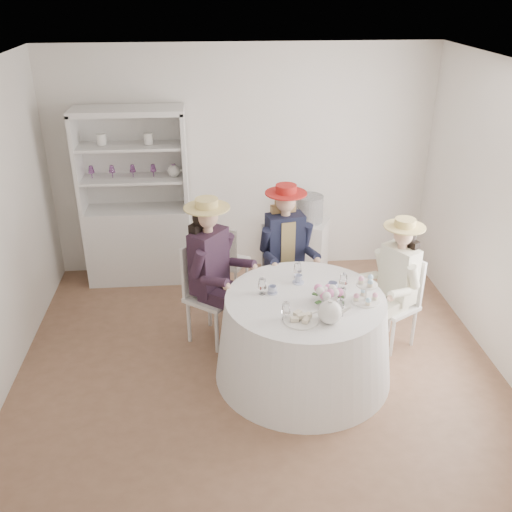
{
  "coord_description": "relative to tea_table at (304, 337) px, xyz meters",
  "views": [
    {
      "loc": [
        -0.39,
        -4.52,
        3.33
      ],
      "look_at": [
        0.0,
        0.1,
        1.05
      ],
      "focal_mm": 40.0,
      "sensor_mm": 36.0,
      "label": 1
    }
  ],
  "objects": [
    {
      "name": "table_teapot",
      "position": [
        0.13,
        -0.39,
        0.5
      ],
      "size": [
        0.28,
        0.2,
        0.21
      ],
      "rotation": [
        0.0,
        0.0,
        -0.41
      ],
      "color": "white",
      "rests_on": "tea_table"
    },
    {
      "name": "wall_front",
      "position": [
        -0.4,
        -1.72,
        0.95
      ],
      "size": [
        4.5,
        0.0,
        4.5
      ],
      "primitive_type": "plane",
      "rotation": [
        -1.57,
        0.0,
        0.0
      ],
      "color": "white",
      "rests_on": "ground"
    },
    {
      "name": "ceiling",
      "position": [
        -0.4,
        0.28,
        2.3
      ],
      "size": [
        4.5,
        4.5,
        0.0
      ],
      "primitive_type": "plane",
      "rotation": [
        3.14,
        0.0,
        0.0
      ],
      "color": "white",
      "rests_on": "wall_back"
    },
    {
      "name": "teacup_a",
      "position": [
        -0.28,
        0.11,
        0.44
      ],
      "size": [
        0.09,
        0.09,
        0.06
      ],
      "primitive_type": "imported",
      "rotation": [
        0.0,
        0.0,
        -0.11
      ],
      "color": "white",
      "rests_on": "tea_table"
    },
    {
      "name": "tea_table",
      "position": [
        0.0,
        0.0,
        0.0
      ],
      "size": [
        1.61,
        1.61,
        0.81
      ],
      "rotation": [
        0.0,
        0.0,
        0.1
      ],
      "color": "white",
      "rests_on": "ground"
    },
    {
      "name": "flower_arrangement",
      "position": [
        0.17,
        -0.1,
        0.5
      ],
      "size": [
        0.2,
        0.19,
        0.07
      ],
      "rotation": [
        0.0,
        0.0,
        -0.28
      ],
      "color": "pink",
      "rests_on": "tea_table"
    },
    {
      "name": "hatbox",
      "position": [
        0.38,
        2.03,
        0.43
      ],
      "size": [
        0.42,
        0.42,
        0.32
      ],
      "primitive_type": "cylinder",
      "rotation": [
        0.0,
        0.0,
        0.38
      ],
      "color": "black",
      "rests_on": "side_table"
    },
    {
      "name": "cupcake_stand",
      "position": [
        0.51,
        -0.1,
        0.49
      ],
      "size": [
        0.25,
        0.25,
        0.23
      ],
      "rotation": [
        0.0,
        0.0,
        -0.26
      ],
      "color": "white",
      "rests_on": "tea_table"
    },
    {
      "name": "teacup_c",
      "position": [
        0.26,
        0.1,
        0.45
      ],
      "size": [
        0.1,
        0.1,
        0.08
      ],
      "primitive_type": "imported",
      "rotation": [
        0.0,
        0.0,
        0.07
      ],
      "color": "white",
      "rests_on": "tea_table"
    },
    {
      "name": "wall_right",
      "position": [
        1.85,
        0.28,
        0.95
      ],
      "size": [
        0.0,
        4.5,
        4.5
      ],
      "primitive_type": "plane",
      "rotation": [
        1.57,
        0.0,
        -1.57
      ],
      "color": "white",
      "rests_on": "ground"
    },
    {
      "name": "guest_left",
      "position": [
        -0.81,
        0.64,
        0.45
      ],
      "size": [
        0.65,
        0.62,
        1.51
      ],
      "rotation": [
        0.0,
        0.0,
        0.92
      ],
      "color": "silver",
      "rests_on": "ground"
    },
    {
      "name": "hutch",
      "position": [
        -1.65,
        2.04,
        0.33
      ],
      "size": [
        1.38,
        0.87,
        2.06
      ],
      "rotation": [
        0.0,
        0.0,
        0.37
      ],
      "color": "silver",
      "rests_on": "ground"
    },
    {
      "name": "guest_mid",
      "position": [
        -0.04,
        1.03,
        0.44
      ],
      "size": [
        0.55,
        0.58,
        1.48
      ],
      "rotation": [
        0.0,
        0.0,
        0.18
      ],
      "color": "silver",
      "rests_on": "ground"
    },
    {
      "name": "side_table",
      "position": [
        0.38,
        2.03,
        -0.07
      ],
      "size": [
        0.57,
        0.57,
        0.67
      ],
      "primitive_type": "cube",
      "rotation": [
        0.0,
        0.0,
        -0.41
      ],
      "color": "silver",
      "rests_on": "ground"
    },
    {
      "name": "flower_bowl",
      "position": [
        0.22,
        -0.07,
        0.44
      ],
      "size": [
        0.28,
        0.28,
        0.06
      ],
      "primitive_type": "imported",
      "rotation": [
        0.0,
        0.0,
        -0.26
      ],
      "color": "white",
      "rests_on": "tea_table"
    },
    {
      "name": "spare_chair",
      "position": [
        -0.64,
        1.47,
        0.08
      ],
      "size": [
        0.5,
        0.5,
        0.9
      ],
      "rotation": [
        0.0,
        0.0,
        2.64
      ],
      "color": "silver",
      "rests_on": "ground"
    },
    {
      "name": "guest_right",
      "position": [
        0.95,
        0.4,
        0.36
      ],
      "size": [
        0.58,
        0.53,
        1.35
      ],
      "rotation": [
        0.0,
        0.0,
        -1.03
      ],
      "color": "silver",
      "rests_on": "ground"
    },
    {
      "name": "teacup_b",
      "position": [
        -0.02,
        0.28,
        0.44
      ],
      "size": [
        0.1,
        0.1,
        0.07
      ],
      "primitive_type": "imported",
      "rotation": [
        0.0,
        0.0,
        -0.41
      ],
      "color": "white",
      "rests_on": "tea_table"
    },
    {
      "name": "sandwich_plate",
      "position": [
        -0.1,
        -0.36,
        0.42
      ],
      "size": [
        0.29,
        0.29,
        0.06
      ],
      "rotation": [
        0.0,
        0.0,
        -0.38
      ],
      "color": "white",
      "rests_on": "tea_table"
    },
    {
      "name": "stemware_set",
      "position": [
        0.0,
        -0.0,
        0.48
      ],
      "size": [
        0.81,
        0.78,
        0.15
      ],
      "color": "white",
      "rests_on": "tea_table"
    },
    {
      "name": "wall_back",
      "position": [
        -0.4,
        2.28,
        0.95
      ],
      "size": [
        4.5,
        0.0,
        4.5
      ],
      "primitive_type": "plane",
      "rotation": [
        1.57,
        0.0,
        0.0
      ],
      "color": "white",
      "rests_on": "ground"
    },
    {
      "name": "ground",
      "position": [
        -0.4,
        0.28,
        -0.4
      ],
      "size": [
        4.5,
        4.5,
        0.0
      ],
      "primitive_type": "plane",
      "color": "brown",
      "rests_on": "ground"
    }
  ]
}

